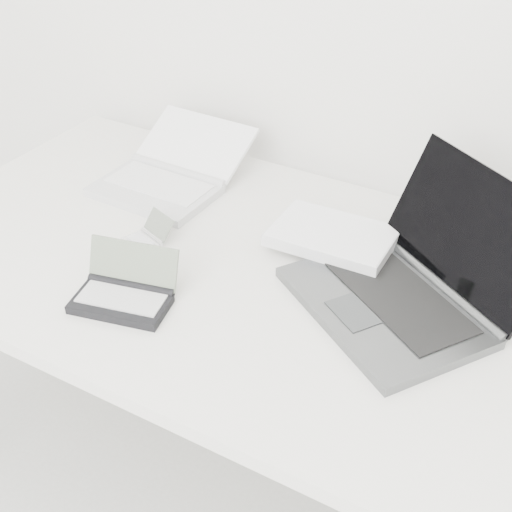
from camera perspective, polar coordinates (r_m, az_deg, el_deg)
The scene contains 5 objects.
desk at distance 1.40m, azimuth 1.89°, elevation -3.11°, with size 1.60×0.80×0.73m.
laptop_large at distance 1.34m, azimuth 10.39°, elevation -1.10°, with size 0.55×0.48×0.23m.
netbook_open_white at distance 1.67m, azimuth -7.10°, elevation 6.33°, with size 0.27×0.34×0.10m.
pda_silver at distance 1.47m, azimuth -8.76°, elevation 1.43°, with size 0.10×0.11×0.05m.
palmtop_charcoal at distance 1.32m, azimuth -10.48°, elevation -2.93°, with size 0.20×0.16×0.09m.
Camera 1 is at (0.51, 0.58, 1.55)m, focal length 50.00 mm.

